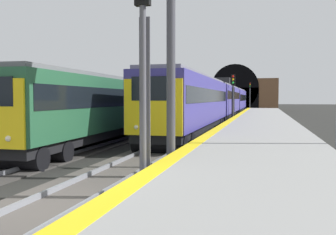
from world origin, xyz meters
TOP-DOWN VIEW (x-y plane):
  - ground_plane at (0.00, 0.00)m, footprint 320.00×320.00m
  - platform_right at (0.00, -4.51)m, footprint 112.00×4.88m
  - platform_right_edge_strip at (0.00, -2.32)m, footprint 112.00×0.50m
  - track_main_line at (0.00, 0.00)m, footprint 160.00×3.13m
  - train_main_approaching at (36.16, -0.00)m, footprint 55.96×2.83m
  - train_adjacent_platform at (30.93, 4.26)m, footprint 56.89×3.29m
  - railway_signal_near at (1.42, -1.80)m, footprint 0.39×0.38m
  - railway_signal_mid at (28.61, -1.80)m, footprint 0.39×0.38m
  - railway_signal_far at (72.00, -1.80)m, footprint 0.39×0.38m
  - overhead_signal_gantry at (3.98, 2.13)m, footprint 0.70×8.27m
  - tunnel_portal at (83.06, 2.13)m, footprint 3.01×20.16m

SIDE VIEW (x-z plane):
  - ground_plane at x=0.00m, z-range 0.00..0.00m
  - track_main_line at x=0.00m, z-range -0.06..0.15m
  - platform_right at x=0.00m, z-range 0.00..0.95m
  - platform_right_edge_strip at x=0.00m, z-range 0.95..0.96m
  - train_adjacent_platform at x=30.93m, z-range 0.27..4.08m
  - train_main_approaching at x=36.16m, z-range -0.17..4.82m
  - railway_signal_mid at x=28.61m, z-range 0.53..5.41m
  - railway_signal_far at x=72.00m, z-range 0.58..6.49m
  - railway_signal_near at x=1.42m, z-range 0.58..6.49m
  - tunnel_portal at x=83.06m, z-range -1.96..9.33m
  - overhead_signal_gantry at x=3.98m, z-range 1.80..9.05m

